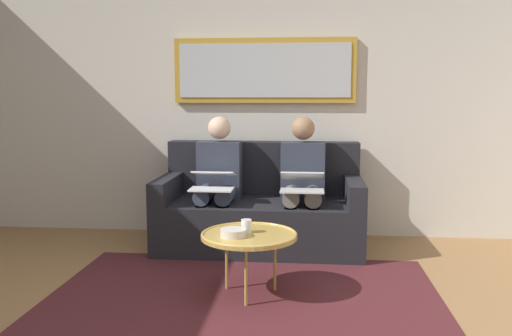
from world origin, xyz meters
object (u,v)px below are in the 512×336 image
at_px(couch, 261,210).
at_px(person_left, 303,179).
at_px(cup, 246,226).
at_px(laptop_white, 213,180).
at_px(laptop_silver, 302,182).
at_px(bowl, 233,233).
at_px(person_right, 218,178).
at_px(coffee_table, 249,236).
at_px(framed_mirror, 264,71).

relative_size(couch, person_left, 1.54).
xyz_separation_m(cup, person_left, (-0.36, -1.12, 0.14)).
relative_size(person_left, laptop_white, 3.22).
height_order(couch, laptop_silver, couch).
height_order(bowl, person_right, person_right).
height_order(person_left, laptop_white, person_left).
bearing_deg(coffee_table, laptop_silver, -110.30).
bearing_deg(bowl, laptop_silver, -113.61).
xyz_separation_m(couch, person_right, (0.37, 0.07, 0.30)).
distance_m(laptop_silver, person_right, 0.77).
xyz_separation_m(framed_mirror, cup, (-0.01, 1.57, -1.09)).
xyz_separation_m(couch, laptop_silver, (-0.37, 0.31, 0.31)).
relative_size(person_left, laptop_silver, 3.25).
distance_m(framed_mirror, person_right, 1.11).
bearing_deg(framed_mirror, couch, 90.00).
bearing_deg(framed_mirror, person_right, 51.17).
xyz_separation_m(couch, bowl, (0.06, 1.29, 0.13)).
relative_size(bowl, person_left, 0.15).
distance_m(person_right, laptop_white, 0.25).
relative_size(couch, framed_mirror, 1.04).
xyz_separation_m(framed_mirror, laptop_silver, (-0.37, 0.70, -0.93)).
height_order(bowl, laptop_silver, laptop_silver).
relative_size(bowl, laptop_silver, 0.48).
bearing_deg(coffee_table, cup, -55.87).
relative_size(coffee_table, laptop_silver, 1.82).
distance_m(couch, person_left, 0.48).
height_order(framed_mirror, coffee_table, framed_mirror).
bearing_deg(couch, person_right, 10.46).
height_order(couch, cup, couch).
bearing_deg(person_left, cup, 72.22).
xyz_separation_m(coffee_table, laptop_silver, (-0.34, -0.91, 0.22)).
relative_size(framed_mirror, cup, 18.71).
height_order(cup, person_right, person_right).
bearing_deg(bowl, framed_mirror, -92.14).
height_order(coffee_table, laptop_white, laptop_white).
bearing_deg(cup, framed_mirror, -89.65).
distance_m(coffee_table, person_right, 1.23).
height_order(framed_mirror, person_right, framed_mirror).
distance_m(couch, laptop_silver, 0.57).
xyz_separation_m(cup, person_right, (0.38, -1.12, 0.14)).
bearing_deg(coffee_table, bowl, 38.89).
relative_size(bowl, laptop_white, 0.48).
height_order(framed_mirror, laptop_white, framed_mirror).
relative_size(coffee_table, bowl, 3.78).
relative_size(coffee_table, laptop_white, 1.80).
xyz_separation_m(person_right, laptop_white, (0.00, 0.24, 0.02)).
bearing_deg(bowl, cup, -123.85).
distance_m(cup, laptop_white, 0.96).
bearing_deg(cup, person_left, -107.78).
height_order(person_left, person_right, same).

